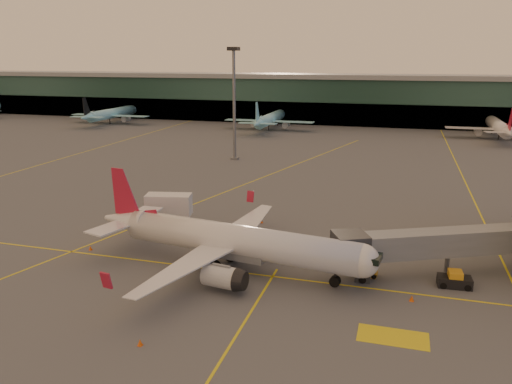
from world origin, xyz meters
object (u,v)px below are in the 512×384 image
(main_airplane, at_px, (229,241))
(pushback_tug, at_px, (455,280))
(gpu_cart, at_px, (367,270))
(catering_truck, at_px, (169,209))

(main_airplane, xyz_separation_m, pushback_tug, (24.16, 2.23, -2.65))
(gpu_cart, bearing_deg, catering_truck, 169.50)
(main_airplane, distance_m, gpu_cart, 15.57)
(main_airplane, bearing_deg, catering_truck, 146.80)
(gpu_cart, distance_m, pushback_tug, 9.03)
(catering_truck, xyz_separation_m, gpu_cart, (27.90, -8.67, -2.10))
(main_airplane, distance_m, catering_truck, 16.94)
(main_airplane, height_order, gpu_cart, main_airplane)
(pushback_tug, bearing_deg, catering_truck, 162.97)
(main_airplane, relative_size, catering_truck, 5.14)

